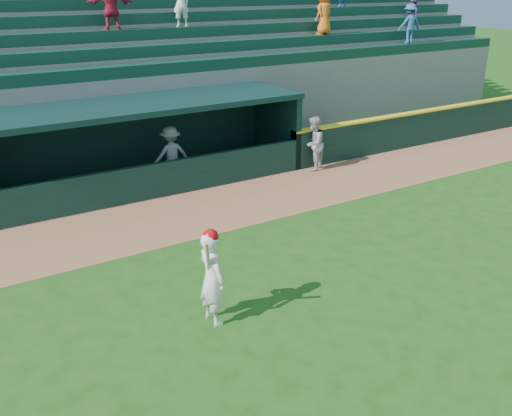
% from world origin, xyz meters
% --- Properties ---
extents(ground, '(120.00, 120.00, 0.00)m').
position_xyz_m(ground, '(0.00, 0.00, 0.00)').
color(ground, '#1F4B12').
rests_on(ground, ground).
extents(warning_track, '(40.00, 3.00, 0.01)m').
position_xyz_m(warning_track, '(0.00, 4.90, 0.01)').
color(warning_track, '#945D3B').
rests_on(warning_track, ground).
extents(field_wall_right, '(15.50, 0.30, 1.20)m').
position_xyz_m(field_wall_right, '(12.25, 6.55, 0.60)').
color(field_wall_right, black).
rests_on(field_wall_right, ground).
extents(wall_stripe_right, '(15.50, 0.32, 0.06)m').
position_xyz_m(wall_stripe_right, '(12.25, 6.55, 1.23)').
color(wall_stripe_right, yellow).
rests_on(wall_stripe_right, field_wall_right).
extents(dugout_player_front, '(1.06, 1.00, 1.73)m').
position_xyz_m(dugout_player_front, '(5.01, 6.19, 0.86)').
color(dugout_player_front, '#A9A9A4').
rests_on(dugout_player_front, ground).
extents(dugout_player_inside, '(1.12, 0.66, 1.70)m').
position_xyz_m(dugout_player_inside, '(0.74, 7.52, 0.85)').
color(dugout_player_inside, '#9F9F9A').
rests_on(dugout_player_inside, ground).
extents(dugout, '(9.40, 2.80, 2.46)m').
position_xyz_m(dugout, '(0.00, 8.00, 1.36)').
color(dugout, '#62615D').
rests_on(dugout, ground).
extents(stands, '(34.50, 6.29, 7.51)m').
position_xyz_m(stands, '(0.01, 12.56, 2.40)').
color(stands, slate).
rests_on(stands, ground).
extents(batter_at_plate, '(0.56, 0.78, 1.80)m').
position_xyz_m(batter_at_plate, '(-1.80, 0.16, 0.90)').
color(batter_at_plate, white).
rests_on(batter_at_plate, ground).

